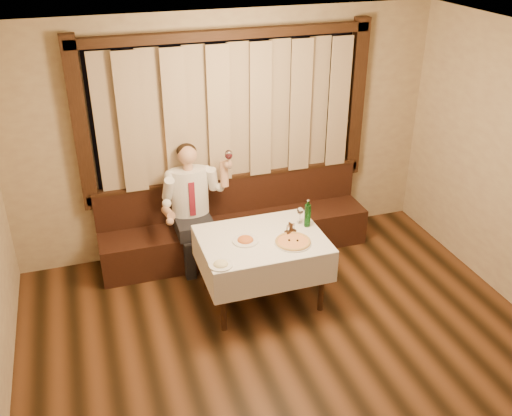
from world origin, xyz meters
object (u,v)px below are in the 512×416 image
object	(u,v)px
pasta_red	(245,238)
pasta_cream	(221,263)
banquette	(235,228)
dining_table	(262,247)
pizza	(293,242)
cruet_caddy	(290,230)
green_bottle	(308,215)
seated_man	(192,198)

from	to	relation	value
pasta_red	pasta_cream	size ratio (longest dim) A/B	1.15
banquette	dining_table	xyz separation A→B (m)	(0.00, -1.02, 0.34)
dining_table	pasta_cream	world-z (taller)	pasta_cream
pizza	cruet_caddy	xyz separation A→B (m)	(0.04, 0.18, 0.03)
green_bottle	seated_man	size ratio (longest dim) A/B	0.21
pizza	seated_man	bearing A→B (deg)	124.85
banquette	pasta_red	size ratio (longest dim) A/B	12.09
cruet_caddy	pasta_red	bearing A→B (deg)	165.05
banquette	dining_table	bearing A→B (deg)	-90.00
cruet_caddy	pizza	bearing A→B (deg)	-118.77
banquette	cruet_caddy	distance (m)	1.18
pasta_red	pasta_cream	world-z (taller)	pasta_red
dining_table	pasta_red	bearing A→B (deg)	-175.52
green_bottle	seated_man	world-z (taller)	seated_man
dining_table	pasta_red	xyz separation A→B (m)	(-0.18, -0.01, 0.14)
pasta_cream	green_bottle	bearing A→B (deg)	22.96
pasta_cream	green_bottle	world-z (taller)	green_bottle
pizza	pasta_red	distance (m)	0.48
pasta_cream	seated_man	bearing A→B (deg)	89.65
pasta_cream	pizza	bearing A→B (deg)	12.08
pizza	pasta_cream	distance (m)	0.81
dining_table	pizza	size ratio (longest dim) A/B	3.38
dining_table	pasta_cream	distance (m)	0.66
dining_table	seated_man	bearing A→B (deg)	119.22
pasta_red	cruet_caddy	size ratio (longest dim) A/B	2.11
cruet_caddy	banquette	bearing A→B (deg)	90.79
banquette	seated_man	distance (m)	0.75
banquette	green_bottle	xyz separation A→B (m)	(0.53, -0.94, 0.58)
pasta_cream	pasta_red	bearing A→B (deg)	44.98
banquette	pasta_cream	distance (m)	1.56
dining_table	seated_man	size ratio (longest dim) A/B	0.87
banquette	pizza	distance (m)	1.33
banquette	pasta_red	world-z (taller)	banquette
banquette	seated_man	xyz separation A→B (m)	(-0.52, -0.09, 0.53)
banquette	green_bottle	bearing A→B (deg)	-60.49
pasta_cream	cruet_caddy	bearing A→B (deg)	22.97
pizza	pasta_cream	xyz separation A→B (m)	(-0.79, -0.17, 0.02)
banquette	green_bottle	size ratio (longest dim) A/B	10.40
banquette	pasta_cream	xyz separation A→B (m)	(-0.53, -1.39, 0.48)
dining_table	pasta_red	size ratio (longest dim) A/B	4.80
banquette	seated_man	size ratio (longest dim) A/B	2.20
pasta_cream	banquette	bearing A→B (deg)	69.06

